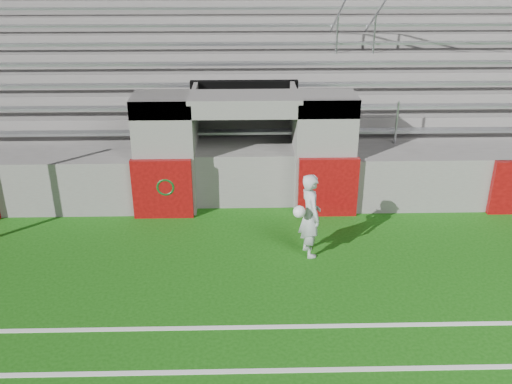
{
  "coord_description": "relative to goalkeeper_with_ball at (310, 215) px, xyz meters",
  "views": [
    {
      "loc": [
        -0.06,
        -8.36,
        5.7
      ],
      "look_at": [
        0.2,
        1.8,
        1.1
      ],
      "focal_mm": 40.0,
      "sensor_mm": 36.0,
      "label": 1
    }
  ],
  "objects": [
    {
      "name": "ground",
      "position": [
        -1.21,
        -1.28,
        -0.84
      ],
      "size": [
        90.0,
        90.0,
        0.0
      ],
      "primitive_type": "plane",
      "color": "#154F0D",
      "rests_on": "ground"
    },
    {
      "name": "stadium_structure",
      "position": [
        -1.21,
        6.69,
        0.65
      ],
      "size": [
        26.0,
        8.48,
        5.42
      ],
      "color": "slate",
      "rests_on": "ground"
    },
    {
      "name": "goalkeeper_with_ball",
      "position": [
        0.0,
        0.0,
        0.0
      ],
      "size": [
        0.62,
        0.69,
        1.67
      ],
      "color": "#B0B7BA",
      "rests_on": "ground"
    },
    {
      "name": "hose_coil",
      "position": [
        -2.94,
        1.65,
        -0.12
      ],
      "size": [
        0.54,
        0.14,
        0.54
      ],
      "color": "#0D4318",
      "rests_on": "ground"
    }
  ]
}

